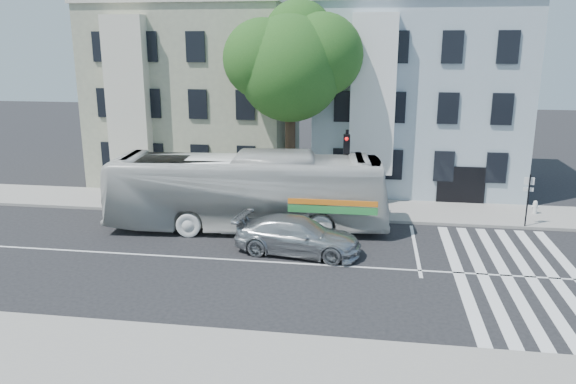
% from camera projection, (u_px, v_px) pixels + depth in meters
% --- Properties ---
extents(ground, '(120.00, 120.00, 0.00)m').
position_uv_depth(ground, '(260.00, 261.00, 23.34)').
color(ground, black).
rests_on(ground, ground).
extents(sidewalk_far, '(80.00, 4.00, 0.15)m').
position_uv_depth(sidewalk_far, '(289.00, 206.00, 30.97)').
color(sidewalk_far, gray).
rests_on(sidewalk_far, ground).
extents(sidewalk_near, '(80.00, 4.00, 0.15)m').
position_uv_depth(sidewalk_near, '(204.00, 365.00, 15.68)').
color(sidewalk_near, gray).
rests_on(sidewalk_near, ground).
extents(building_left, '(12.00, 10.00, 11.00)m').
position_uv_depth(building_left, '(200.00, 94.00, 37.28)').
color(building_left, gray).
rests_on(building_left, ground).
extents(building_right, '(12.00, 10.00, 11.00)m').
position_uv_depth(building_right, '(415.00, 97.00, 35.25)').
color(building_right, '#A0B2BE').
rests_on(building_right, ground).
extents(street_tree, '(7.30, 5.90, 11.10)m').
position_uv_depth(street_tree, '(292.00, 62.00, 29.67)').
color(street_tree, '#2D2116').
rests_on(street_tree, ground).
extents(bus, '(4.39, 13.69, 3.75)m').
position_uv_depth(bus, '(247.00, 191.00, 27.06)').
color(bus, silver).
rests_on(bus, ground).
extents(sedan, '(2.97, 5.72, 1.58)m').
position_uv_depth(sedan, '(298.00, 236.00, 24.10)').
color(sedan, '#B4B8BC').
rests_on(sedan, ground).
extents(hedge, '(8.54, 1.46, 0.70)m').
position_uv_depth(hedge, '(231.00, 205.00, 29.65)').
color(hedge, '#266320').
rests_on(hedge, sidewalk_far).
extents(traffic_signal, '(0.49, 0.55, 4.70)m').
position_uv_depth(traffic_signal, '(346.00, 163.00, 27.78)').
color(traffic_signal, black).
rests_on(traffic_signal, ground).
extents(fire_hydrant, '(0.39, 0.23, 0.71)m').
position_uv_depth(fire_hydrant, '(535.00, 207.00, 29.30)').
color(fire_hydrant, silver).
rests_on(fire_hydrant, sidewalk_far).
extents(far_sign_pole, '(0.47, 0.16, 2.60)m').
position_uv_depth(far_sign_pole, '(528.00, 193.00, 27.02)').
color(far_sign_pole, black).
rests_on(far_sign_pole, sidewalk_far).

